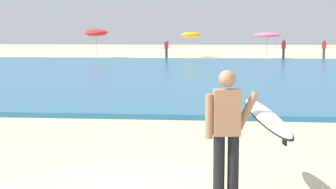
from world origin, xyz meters
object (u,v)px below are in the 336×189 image
(beach_umbrella_0, at_px, (96,33))
(beachgoer_near_row_right, at_px, (324,49))
(beach_umbrella_1, at_px, (191,35))
(beachgoer_near_row_mid, at_px, (284,49))
(beach_umbrella_2, at_px, (267,35))
(surfer_with_board, at_px, (245,124))
(beachgoer_near_row_left, at_px, (166,49))

(beach_umbrella_0, distance_m, beachgoer_near_row_right, 18.53)
(beach_umbrella_1, distance_m, beachgoer_near_row_mid, 8.05)
(beach_umbrella_2, bearing_deg, beachgoer_near_row_mid, -12.12)
(beach_umbrella_1, bearing_deg, beachgoer_near_row_mid, -19.78)
(surfer_with_board, distance_m, beachgoer_near_row_left, 34.71)
(surfer_with_board, bearing_deg, beachgoer_near_row_right, 77.37)
(surfer_with_board, bearing_deg, beachgoer_near_row_left, 97.27)
(beach_umbrella_2, height_order, beachgoer_near_row_left, beach_umbrella_2)
(surfer_with_board, xyz_separation_m, beachgoer_near_row_right, (8.10, 36.17, -0.18))
(beachgoer_near_row_right, bearing_deg, beachgoer_near_row_mid, -168.35)
(beachgoer_near_row_mid, distance_m, beachgoer_near_row_right, 3.33)
(beach_umbrella_2, bearing_deg, beachgoer_near_row_left, -170.40)
(beach_umbrella_1, bearing_deg, beachgoer_near_row_left, -114.59)
(beach_umbrella_0, height_order, beachgoer_near_row_right, beach_umbrella_0)
(beach_umbrella_1, bearing_deg, beach_umbrella_0, -164.49)
(beachgoer_near_row_mid, relative_size, beachgoer_near_row_right, 1.00)
(beach_umbrella_1, bearing_deg, beachgoer_near_row_right, -10.68)
(surfer_with_board, bearing_deg, beach_umbrella_2, 84.33)
(surfer_with_board, bearing_deg, beach_umbrella_1, 93.99)
(beachgoer_near_row_left, distance_m, beachgoer_near_row_right, 12.61)
(beach_umbrella_1, relative_size, beachgoer_near_row_right, 1.38)
(beach_umbrella_0, bearing_deg, beach_umbrella_2, -1.16)
(surfer_with_board, xyz_separation_m, beachgoer_near_row_mid, (4.85, 35.50, -0.18))
(beach_umbrella_0, distance_m, beachgoer_near_row_mid, 15.29)
(surfer_with_board, height_order, beachgoer_near_row_mid, surfer_with_board)
(beach_umbrella_2, relative_size, beachgoer_near_row_right, 1.36)
(beach_umbrella_0, distance_m, beach_umbrella_1, 8.01)
(surfer_with_board, xyz_separation_m, beachgoer_near_row_left, (-4.39, 34.43, -0.18))
(beach_umbrella_2, distance_m, beachgoer_near_row_right, 4.69)
(beach_umbrella_0, xyz_separation_m, beachgoer_near_row_mid, (15.23, -0.56, -1.26))
(surfer_with_board, xyz_separation_m, beach_umbrella_2, (3.55, 35.77, 0.89))
(beach_umbrella_1, xyz_separation_m, beachgoer_near_row_right, (10.77, -2.03, -1.06))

